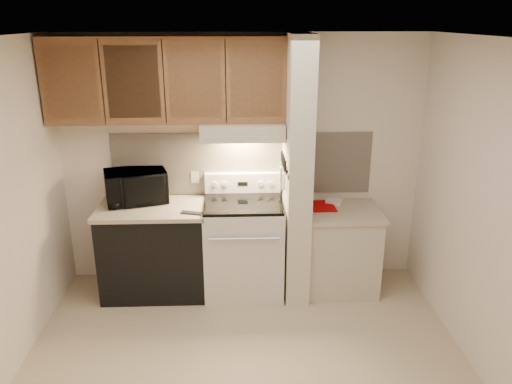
{
  "coord_description": "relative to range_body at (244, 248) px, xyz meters",
  "views": [
    {
      "loc": [
        -0.05,
        -3.34,
        2.63
      ],
      "look_at": [
        0.11,
        0.75,
        1.19
      ],
      "focal_mm": 35.0,
      "sensor_mm": 36.0,
      "label": 1
    }
  ],
  "objects": [
    {
      "name": "oven_mitt",
      "position": [
        0.38,
        0.17,
        0.67
      ],
      "size": [
        0.03,
        0.09,
        0.22
      ],
      "primitive_type": "cube",
      "color": "gray",
      "rests_on": "partition_pillar"
    },
    {
      "name": "ceiling",
      "position": [
        0.0,
        -1.16,
        2.04
      ],
      "size": [
        3.6,
        3.6,
        0.0
      ],
      "primitive_type": "plane",
      "rotation": [
        3.14,
        0.0,
        0.0
      ],
      "color": "white",
      "rests_on": "wall_back"
    },
    {
      "name": "knife_handle_d",
      "position": [
        0.38,
        0.02,
        0.91
      ],
      "size": [
        0.02,
        0.02,
        0.1
      ],
      "primitive_type": "cylinder",
      "color": "black",
      "rests_on": "knife_strip"
    },
    {
      "name": "outlet",
      "position": [
        -0.48,
        0.32,
        0.64
      ],
      "size": [
        0.08,
        0.01,
        0.12
      ],
      "primitive_type": "cube",
      "color": "beige",
      "rests_on": "backsplash"
    },
    {
      "name": "cab_gap_b",
      "position": [
        -0.69,
        0.01,
        1.62
      ],
      "size": [
        0.01,
        0.01,
        0.73
      ],
      "primitive_type": "cube",
      "color": "black",
      "rests_on": "upper_cabinets"
    },
    {
      "name": "range_display",
      "position": [
        0.0,
        0.24,
        0.59
      ],
      "size": [
        0.1,
        0.01,
        0.04
      ],
      "primitive_type": "cube",
      "color": "black",
      "rests_on": "range_backguard"
    },
    {
      "name": "range_body",
      "position": [
        0.0,
        0.0,
        0.0
      ],
      "size": [
        0.76,
        0.65,
        0.92
      ],
      "primitive_type": "cube",
      "color": "silver",
      "rests_on": "floor"
    },
    {
      "name": "white_box",
      "position": [
        0.92,
        0.17,
        0.41
      ],
      "size": [
        0.19,
        0.16,
        0.04
      ],
      "primitive_type": "cube",
      "rotation": [
        0.0,
        0.0,
        -0.43
      ],
      "color": "white",
      "rests_on": "right_countertop"
    },
    {
      "name": "oven_window",
      "position": [
        0.0,
        -0.32,
        0.04
      ],
      "size": [
        0.5,
        0.01,
        0.3
      ],
      "primitive_type": "cube",
      "color": "black",
      "rests_on": "range_body"
    },
    {
      "name": "knife_blade_d",
      "position": [
        0.38,
        0.03,
        0.76
      ],
      "size": [
        0.01,
        0.04,
        0.16
      ],
      "primitive_type": "cube",
      "color": "silver",
      "rests_on": "knife_strip"
    },
    {
      "name": "red_folder",
      "position": [
        0.79,
        0.09,
        0.4
      ],
      "size": [
        0.24,
        0.32,
        0.01
      ],
      "primitive_type": "cube",
      "rotation": [
        0.0,
        0.0,
        0.03
      ],
      "color": "#B20306",
      "rests_on": "right_countertop"
    },
    {
      "name": "wall_right",
      "position": [
        1.8,
        -1.16,
        0.79
      ],
      "size": [
        0.02,
        3.0,
        2.5
      ],
      "primitive_type": "cube",
      "color": "#F2E1CD",
      "rests_on": "floor"
    },
    {
      "name": "range_knob_left_inner",
      "position": [
        -0.18,
        0.24,
        0.59
      ],
      "size": [
        0.05,
        0.02,
        0.05
      ],
      "primitive_type": "cylinder",
      "rotation": [
        1.57,
        0.0,
        0.0
      ],
      "color": "silver",
      "rests_on": "range_backguard"
    },
    {
      "name": "range_knob_right_outer",
      "position": [
        0.28,
        0.24,
        0.59
      ],
      "size": [
        0.05,
        0.02,
        0.05
      ],
      "primitive_type": "cylinder",
      "rotation": [
        1.57,
        0.0,
        0.0
      ],
      "color": "silver",
      "rests_on": "range_backguard"
    },
    {
      "name": "cab_gap_a",
      "position": [
        -1.23,
        0.01,
        1.62
      ],
      "size": [
        0.01,
        0.01,
        0.73
      ],
      "primitive_type": "cube",
      "color": "black",
      "rests_on": "upper_cabinets"
    },
    {
      "name": "hood_lip",
      "position": [
        0.0,
        -0.08,
        1.12
      ],
      "size": [
        0.78,
        0.04,
        0.06
      ],
      "primitive_type": "cube",
      "color": "beige",
      "rests_on": "range_hood"
    },
    {
      "name": "knife_blade_a",
      "position": [
        0.38,
        -0.21,
        0.76
      ],
      "size": [
        0.01,
        0.03,
        0.16
      ],
      "primitive_type": "cube",
      "color": "silver",
      "rests_on": "knife_strip"
    },
    {
      "name": "floor",
      "position": [
        0.0,
        -1.16,
        -0.46
      ],
      "size": [
        3.6,
        3.6,
        0.0
      ],
      "primitive_type": "plane",
      "color": "#C7B390",
      "rests_on": "ground"
    },
    {
      "name": "pillar_trim",
      "position": [
        0.39,
        -0.01,
        0.84
      ],
      "size": [
        0.01,
        0.7,
        0.04
      ],
      "primitive_type": "cube",
      "color": "brown",
      "rests_on": "partition_pillar"
    },
    {
      "name": "range_backguard",
      "position": [
        0.0,
        0.28,
        0.59
      ],
      "size": [
        0.76,
        0.08,
        0.2
      ],
      "primitive_type": "cube",
      "color": "silver",
      "rests_on": "range_body"
    },
    {
      "name": "range_hood",
      "position": [
        0.0,
        0.12,
        1.17
      ],
      "size": [
        0.78,
        0.44,
        0.15
      ],
      "primitive_type": "cube",
      "color": "beige",
      "rests_on": "upper_cabinets"
    },
    {
      "name": "partition_pillar",
      "position": [
        0.51,
        -0.01,
        0.79
      ],
      "size": [
        0.22,
        0.7,
        2.5
      ],
      "primitive_type": "cube",
      "color": "beige",
      "rests_on": "floor"
    },
    {
      "name": "cab_door_b",
      "position": [
        -0.96,
        0.01,
        1.62
      ],
      "size": [
        0.46,
        0.01,
        0.63
      ],
      "primitive_type": "cube",
      "color": "brown",
      "rests_on": "upper_cabinets"
    },
    {
      "name": "cab_gap_c",
      "position": [
        -0.14,
        0.01,
        1.62
      ],
      "size": [
        0.01,
        0.01,
        0.73
      ],
      "primitive_type": "cube",
      "color": "black",
      "rests_on": "upper_cabinets"
    },
    {
      "name": "backsplash",
      "position": [
        0.0,
        0.33,
        0.78
      ],
      "size": [
        2.6,
        0.02,
        0.63
      ],
      "primitive_type": "cube",
      "color": "beige",
      "rests_on": "wall_back"
    },
    {
      "name": "knife_blade_e",
      "position": [
        0.38,
        0.09,
        0.75
      ],
      "size": [
        0.01,
        0.04,
        0.18
      ],
      "primitive_type": "cube",
      "color": "silver",
      "rests_on": "knife_strip"
    },
    {
      "name": "cab_door_d",
      "position": [
        0.13,
        0.01,
        1.62
      ],
      "size": [
        0.46,
        0.01,
        0.63
      ],
      "primitive_type": "cube",
      "color": "brown",
      "rests_on": "upper_cabinets"
    },
    {
      "name": "knife_handle_b",
      "position": [
        0.38,
        -0.13,
        0.91
      ],
      "size": [
        0.02,
        0.02,
        0.1
      ],
      "primitive_type": "cylinder",
      "color": "black",
      "rests_on": "knife_strip"
    },
    {
      "name": "knife_handle_c",
      "position": [
        0.38,
        -0.05,
        0.91
      ],
      "size": [
        0.02,
        0.02,
        0.1
      ],
      "primitive_type": "cylinder",
      "color": "black",
      "rests_on": "knife_strip"
    },
    {
      "name": "microwave",
      "position": [
        -1.04,
        0.15,
        0.61
      ],
      "size": [
        0.66,
        0.54,
        0.32
      ],
      "primitive_type": "imported",
      "rotation": [
        0.0,
        0.0,
        0.3
      ],
      "color": "black",
      "rests_on": "left_countertop"
    },
    {
      "name": "right_cab_base",
      "position": [
        0.97,
        -0.01,
        -0.06
      ],
      "size": [
        0.7,
        0.6,
        0.81
      ],
      "primitive_type": "cube",
      "color": "beige",
      "rests_on": "floor"
    },
    {
      "name": "right_countertop",
      "position": [
        0.97,
        -0.01,
        0.37
      ],
      "size": [
        0.74,
        0.64,
        0.04
      ],
      "primitive_type": "cube",
      "color": "#C1B192",
      "rests_on": "right_cab_base"
    },
    {
      "name": "cooktop",
      "position": [
        0.0,
        0.0,
        0.48
      ],
      "size": [
        0.74,
        0.64,
        0.03
      ],
      "primitive_type": "cube",
      "color": "black",
      "rests_on": "range_body"
    },
    {
      "name": "range_knob_left_outer",
      "position": [
        -0.28,
        0.24,
        0.59
      ],
      "size": [
        0.05,
        0.02,
        0.05
      ],
      "primitive_type": "cylinder",
      "rotation": [
        1.57,
        0.0,
        0.0
      ],
      "color": "silver",
      "rests_on": "range_backguard"
    },
    {
      "name": "knife_handle_a",
      "position": [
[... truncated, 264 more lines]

